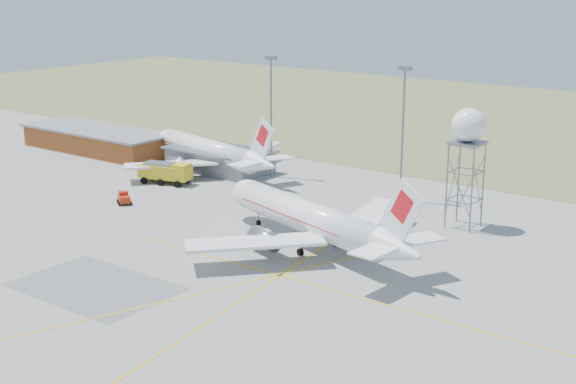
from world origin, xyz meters
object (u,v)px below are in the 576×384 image
Objects in this scene: airliner_main at (312,219)px; baggage_tug at (124,199)px; airliner_far at (211,151)px; fire_truck at (166,173)px; radar_tower at (466,161)px.

airliner_main reaches higher than baggage_tug.
airliner_far is 11.63× the size of baggage_tug.
airliner_main reaches higher than fire_truck.
radar_tower is (49.39, -3.21, 5.69)m from airliner_far.
radar_tower is 5.67× the size of baggage_tug.
fire_truck reaches higher than baggage_tug.
fire_truck is 3.23× the size of baggage_tug.
radar_tower is (11.55, 19.61, 5.45)m from airliner_main.
baggage_tug is (3.59, -12.53, -1.01)m from fire_truck.
airliner_far is at bearing 176.28° from radar_tower.
baggage_tug is (-45.77, -20.22, -8.53)m from radar_tower.
airliner_far is at bearing 75.91° from fire_truck.
fire_truck is at bearing 103.44° from airliner_far.
airliner_main is at bearing 162.19° from airliner_far.
fire_truck is (-49.36, -7.68, -7.53)m from radar_tower.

